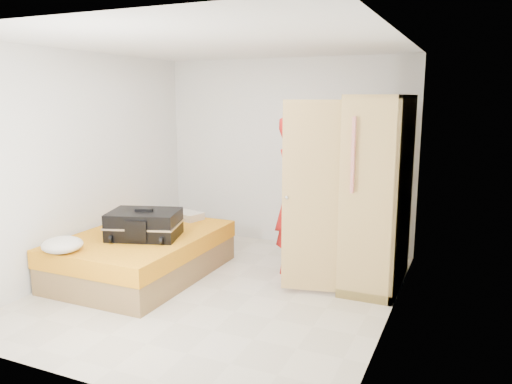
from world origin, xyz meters
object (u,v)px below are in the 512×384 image
at_px(person, 296,195).
at_px(round_cushion, 62,245).
at_px(suitcase, 144,224).
at_px(bed, 143,254).
at_px(wardrobe, 373,197).

distance_m(person, round_cushion, 2.64).
distance_m(suitcase, round_cushion, 0.91).
bearing_deg(bed, suitcase, -41.51).
relative_size(suitcase, round_cushion, 2.21).
bearing_deg(bed, wardrobe, 17.82).
xyz_separation_m(bed, suitcase, (0.12, -0.10, 0.40)).
bearing_deg(suitcase, person, 16.19).
xyz_separation_m(wardrobe, suitcase, (-2.39, -0.91, -0.35)).
distance_m(person, suitcase, 1.80).
relative_size(wardrobe, suitcase, 2.28).
relative_size(wardrobe, round_cushion, 5.06).
xyz_separation_m(wardrobe, round_cushion, (-2.83, -1.70, -0.42)).
bearing_deg(person, round_cushion, 142.65).
bearing_deg(bed, round_cushion, -109.88).
distance_m(bed, wardrobe, 2.73).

